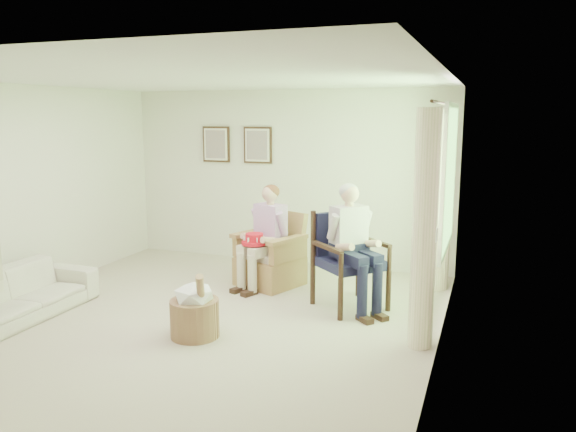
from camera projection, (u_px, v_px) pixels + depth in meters
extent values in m
plane|color=#C3B39D|center=(200.00, 322.00, 6.12)|extent=(5.50, 5.50, 0.00)
cube|color=silver|center=(286.00, 178.00, 8.43)|extent=(5.00, 0.04, 2.60)
cube|color=silver|center=(12.00, 194.00, 6.73)|extent=(0.04, 5.50, 2.60)
cube|color=silver|center=(442.00, 220.00, 5.04)|extent=(0.04, 5.50, 2.60)
cube|color=white|center=(192.00, 78.00, 5.65)|extent=(5.00, 5.50, 0.02)
cube|color=#2D6B23|center=(450.00, 178.00, 6.12)|extent=(0.02, 1.40, 1.50)
cube|color=white|center=(452.00, 105.00, 5.98)|extent=(0.04, 1.52, 0.06)
cube|color=white|center=(445.00, 248.00, 6.26)|extent=(0.04, 1.52, 0.06)
cylinder|color=#382114|center=(444.00, 104.00, 6.01)|extent=(0.03, 2.50, 0.03)
cylinder|color=#FFECC7|center=(424.00, 230.00, 5.33)|extent=(0.34, 0.34, 2.30)
cylinder|color=#FFECC7|center=(442.00, 201.00, 7.14)|extent=(0.34, 0.34, 2.30)
cube|color=#382114|center=(216.00, 144.00, 8.70)|extent=(0.45, 0.03, 0.55)
cube|color=silver|center=(216.00, 144.00, 8.68)|extent=(0.39, 0.01, 0.49)
cube|color=tan|center=(215.00, 144.00, 8.67)|extent=(0.33, 0.01, 0.43)
cube|color=#382114|center=(258.00, 145.00, 8.47)|extent=(0.45, 0.03, 0.55)
cube|color=silver|center=(257.00, 145.00, 8.45)|extent=(0.39, 0.01, 0.49)
cube|color=tan|center=(257.00, 145.00, 8.44)|extent=(0.33, 0.01, 0.43)
cube|color=#AA8350|center=(270.00, 271.00, 7.45)|extent=(0.72, 0.70, 0.38)
cube|color=beige|center=(269.00, 254.00, 7.38)|extent=(0.56, 0.54, 0.09)
cube|color=#AA8350|center=(278.00, 230.00, 7.63)|extent=(0.66, 0.20, 0.56)
cube|color=#AA8350|center=(247.00, 245.00, 7.50)|extent=(0.09, 0.65, 0.27)
cube|color=#AA8350|center=(294.00, 249.00, 7.28)|extent=(0.09, 0.65, 0.27)
cylinder|color=black|center=(316.00, 292.00, 6.39)|extent=(0.06, 0.06, 0.48)
cylinder|color=black|center=(372.00, 299.00, 6.17)|extent=(0.06, 0.06, 0.48)
cylinder|color=black|center=(330.00, 278.00, 6.95)|extent=(0.06, 0.06, 0.48)
cylinder|color=black|center=(382.00, 283.00, 6.73)|extent=(0.06, 0.06, 0.48)
cube|color=#1A1A39|center=(350.00, 263.00, 6.51)|extent=(0.63, 0.61, 0.11)
cube|color=#1A1A39|center=(357.00, 234.00, 6.73)|extent=(0.59, 0.08, 0.54)
imported|color=silver|center=(16.00, 295.00, 6.17)|extent=(1.88, 0.74, 0.55)
cube|color=beige|center=(269.00, 243.00, 7.36)|extent=(0.40, 0.26, 0.16)
cube|color=#D8A1E3|center=(270.00, 222.00, 7.32)|extent=(0.39, 0.24, 0.46)
sphere|color=#DDAD8E|center=(269.00, 194.00, 7.25)|extent=(0.21, 0.21, 0.21)
ellipsoid|color=brown|center=(270.00, 191.00, 7.27)|extent=(0.22, 0.22, 0.18)
cube|color=beige|center=(255.00, 250.00, 7.20)|extent=(0.14, 0.44, 0.13)
cube|color=beige|center=(270.00, 251.00, 7.13)|extent=(0.14, 0.44, 0.13)
cylinder|color=beige|center=(249.00, 273.00, 7.06)|extent=(0.12, 0.12, 0.48)
cylinder|color=beige|center=(264.00, 275.00, 6.99)|extent=(0.12, 0.12, 0.48)
cube|color=#171834|center=(351.00, 250.00, 6.48)|extent=(0.40, 0.26, 0.16)
cube|color=silver|center=(351.00, 226.00, 6.45)|extent=(0.39, 0.24, 0.46)
sphere|color=#DDAD8E|center=(352.00, 194.00, 6.37)|extent=(0.21, 0.21, 0.21)
ellipsoid|color=#B7B2AD|center=(352.00, 191.00, 6.39)|extent=(0.22, 0.22, 0.18)
cube|color=#171834|center=(337.00, 258.00, 6.32)|extent=(0.14, 0.44, 0.13)
cube|color=#171834|center=(355.00, 259.00, 6.25)|extent=(0.14, 0.44, 0.13)
cylinder|color=#171834|center=(332.00, 290.00, 6.19)|extent=(0.12, 0.12, 0.60)
cylinder|color=#171834|center=(350.00, 292.00, 6.12)|extent=(0.12, 0.12, 0.60)
cylinder|color=red|center=(254.00, 243.00, 7.14)|extent=(0.32, 0.32, 0.04)
cylinder|color=red|center=(254.00, 238.00, 7.13)|extent=(0.23, 0.23, 0.12)
cube|color=white|center=(263.00, 239.00, 7.09)|extent=(0.05, 0.01, 0.05)
cube|color=white|center=(263.00, 237.00, 7.19)|extent=(0.03, 0.04, 0.05)
cube|color=white|center=(256.00, 236.00, 7.24)|extent=(0.02, 0.05, 0.05)
cube|color=white|center=(248.00, 237.00, 7.21)|extent=(0.04, 0.03, 0.05)
cube|color=white|center=(245.00, 238.00, 7.12)|extent=(0.04, 0.03, 0.05)
cube|color=white|center=(249.00, 240.00, 7.03)|extent=(0.02, 0.05, 0.05)
cube|color=white|center=(257.00, 240.00, 7.02)|extent=(0.03, 0.04, 0.05)
cylinder|color=tan|center=(195.00, 318.00, 5.70)|extent=(0.53, 0.53, 0.39)
ellipsoid|color=white|center=(194.00, 295.00, 5.66)|extent=(0.44, 0.44, 0.27)
cylinder|color=#A57F56|center=(201.00, 298.00, 5.57)|extent=(0.20, 0.35, 0.58)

